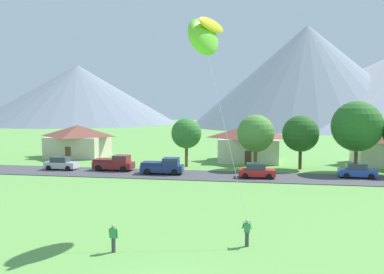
{
  "coord_description": "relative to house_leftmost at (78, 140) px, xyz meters",
  "views": [
    {
      "loc": [
        4.66,
        -18.06,
        8.75
      ],
      "look_at": [
        -0.77,
        12.85,
        6.21
      ],
      "focal_mm": 39.02,
      "sensor_mm": 36.0,
      "label": 1
    }
  ],
  "objects": [
    {
      "name": "road_strip",
      "position": [
        25.61,
        -14.6,
        -2.65
      ],
      "size": [
        160.0,
        6.95,
        0.08
      ],
      "primitive_type": "cube",
      "color": "#424247",
      "rests_on": "ground"
    },
    {
      "name": "mountain_far_west_ridge",
      "position": [
        45.7,
        102.11,
        16.55
      ],
      "size": [
        88.88,
        88.88,
        38.48
      ],
      "primitive_type": "cone",
      "color": "gray",
      "rests_on": "ground"
    },
    {
      "name": "mountain_far_east_ridge",
      "position": [
        -52.04,
        110.82,
        10.13
      ],
      "size": [
        87.7,
        87.7,
        25.64
      ],
      "primitive_type": "cone",
      "color": "slate",
      "rests_on": "ground"
    },
    {
      "name": "house_leftmost",
      "position": [
        0.0,
        0.0,
        0.0
      ],
      "size": [
        9.46,
        7.96,
        5.2
      ],
      "color": "beige",
      "rests_on": "ground"
    },
    {
      "name": "house_left_center",
      "position": [
        27.93,
        -0.63,
        0.14
      ],
      "size": [
        9.38,
        8.34,
        5.47
      ],
      "color": "beige",
      "rests_on": "ground"
    },
    {
      "name": "tree_near_left",
      "position": [
        34.94,
        -7.25,
        2.05
      ],
      "size": [
        4.84,
        4.84,
        7.18
      ],
      "color": "#4C3823",
      "rests_on": "ground"
    },
    {
      "name": "tree_left_of_center",
      "position": [
        41.69,
        -8.7,
        3.18
      ],
      "size": [
        6.37,
        6.37,
        9.07
      ],
      "color": "brown",
      "rests_on": "ground"
    },
    {
      "name": "tree_right_of_center",
      "position": [
        29.06,
        -8.19,
        2.09
      ],
      "size": [
        4.95,
        4.95,
        7.27
      ],
      "color": "brown",
      "rests_on": "ground"
    },
    {
      "name": "tree_near_right",
      "position": [
        19.63,
        -7.83,
        1.93
      ],
      "size": [
        4.18,
        4.18,
        6.74
      ],
      "color": "brown",
      "rests_on": "ground"
    },
    {
      "name": "parked_car_blue_west_end",
      "position": [
        40.95,
        -13.12,
        -1.83
      ],
      "size": [
        4.22,
        2.11,
        1.68
      ],
      "color": "#2847A8",
      "rests_on": "road_strip"
    },
    {
      "name": "parked_car_red_mid_west",
      "position": [
        29.38,
        -15.19,
        -1.83
      ],
      "size": [
        4.26,
        2.19,
        1.68
      ],
      "color": "red",
      "rests_on": "road_strip"
    },
    {
      "name": "parked_car_silver_mid_east",
      "position": [
        3.93,
        -13.49,
        -1.83
      ],
      "size": [
        4.22,
        2.11,
        1.68
      ],
      "color": "#B7BCC1",
      "rests_on": "road_strip"
    },
    {
      "name": "pickup_truck_navy_west_side",
      "position": [
        17.99,
        -14.48,
        -1.63
      ],
      "size": [
        5.29,
        2.51,
        1.99
      ],
      "color": "navy",
      "rests_on": "road_strip"
    },
    {
      "name": "pickup_truck_maroon_east_side",
      "position": [
        11.11,
        -12.94,
        -1.63
      ],
      "size": [
        5.27,
        2.48,
        1.99
      ],
      "color": "maroon",
      "rests_on": "road_strip"
    },
    {
      "name": "kite_flyer_with_kite",
      "position": [
        26.12,
        -35.32,
        10.55
      ],
      "size": [
        4.97,
        6.04,
        14.63
      ],
      "color": "#3D3D42",
      "rests_on": "ground"
    },
    {
      "name": "watcher_person",
      "position": [
        21.58,
        -41.22,
        -1.82
      ],
      "size": [
        0.56,
        0.24,
        1.68
      ],
      "color": "#3D3D42",
      "rests_on": "ground"
    }
  ]
}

